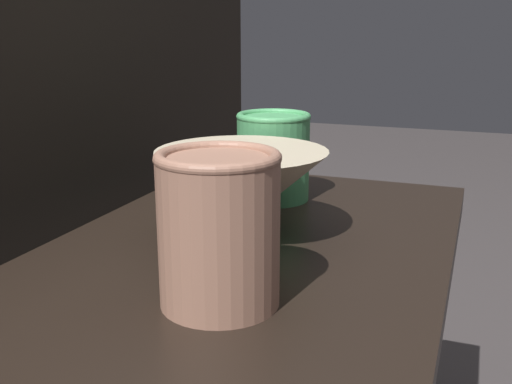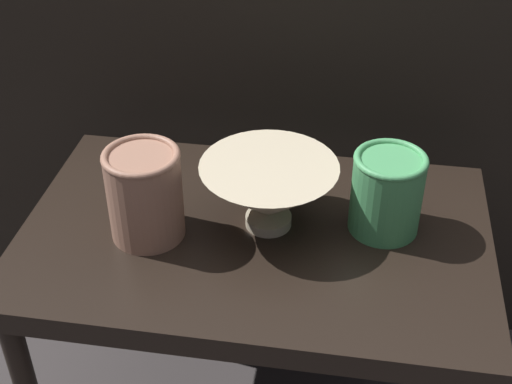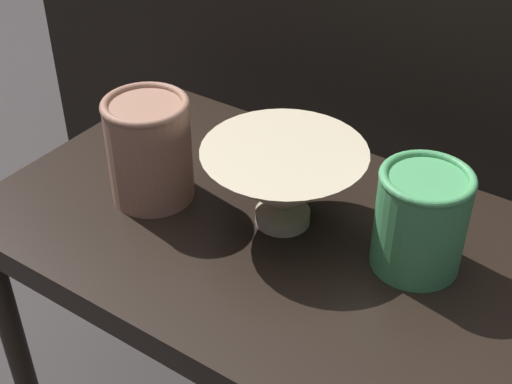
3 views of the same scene
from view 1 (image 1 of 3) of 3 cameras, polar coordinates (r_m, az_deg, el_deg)
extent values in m
cube|color=black|center=(0.75, -0.46, -6.32)|extent=(0.74, 0.47, 0.04)
cylinder|color=black|center=(1.11, 16.11, -13.08)|extent=(0.04, 0.04, 0.44)
cylinder|color=black|center=(1.20, -3.68, -10.27)|extent=(0.04, 0.04, 0.44)
cylinder|color=#C1B293|center=(0.76, -1.33, -3.65)|extent=(0.07, 0.07, 0.02)
cone|color=#C1B293|center=(0.74, -1.36, 0.42)|extent=(0.21, 0.21, 0.09)
cylinder|color=#996B56|center=(0.56, -3.54, -3.84)|extent=(0.11, 0.11, 0.14)
torus|color=#996B56|center=(0.54, -3.67, 3.32)|extent=(0.12, 0.12, 0.01)
cylinder|color=#47995B|center=(0.91, 1.65, 3.24)|extent=(0.11, 0.11, 0.13)
torus|color=#47995B|center=(0.90, 1.69, 7.21)|extent=(0.11, 0.11, 0.01)
camera|label=2|loc=(1.09, 65.96, 31.50)|focal=50.00mm
camera|label=3|loc=(1.17, 44.27, 28.12)|focal=50.00mm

